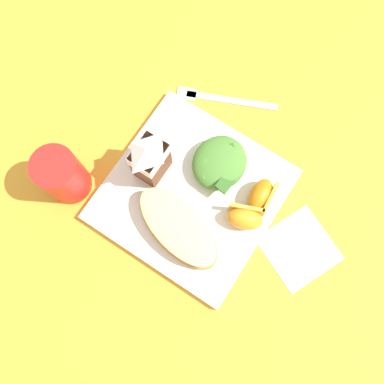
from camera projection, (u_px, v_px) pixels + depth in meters
ground at (192, 196)px, 0.74m from camera, size 3.00×3.00×0.00m
white_plate at (192, 194)px, 0.73m from camera, size 0.28×0.28×0.02m
cheesy_pizza_bread at (178, 228)px, 0.69m from camera, size 0.12×0.18×0.04m
green_salad_pile at (219, 163)px, 0.72m from camera, size 0.10×0.09×0.04m
milk_carton at (149, 159)px, 0.68m from camera, size 0.06×0.05×0.11m
orange_wedge_front at (245, 218)px, 0.69m from camera, size 0.06×0.07×0.04m
orange_wedge_middle at (261, 196)px, 0.70m from camera, size 0.06×0.04×0.04m
paper_napkin at (299, 249)px, 0.72m from camera, size 0.15×0.15×0.00m
metal_fork at (218, 98)px, 0.78m from camera, size 0.09×0.18×0.01m
drinking_red_cup at (62, 176)px, 0.69m from camera, size 0.07×0.07×0.11m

